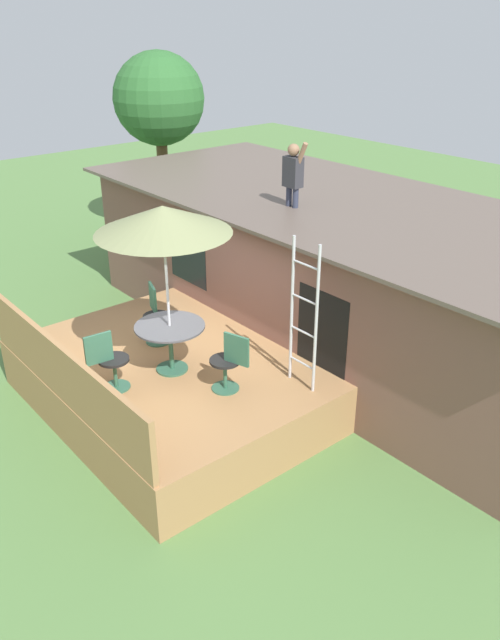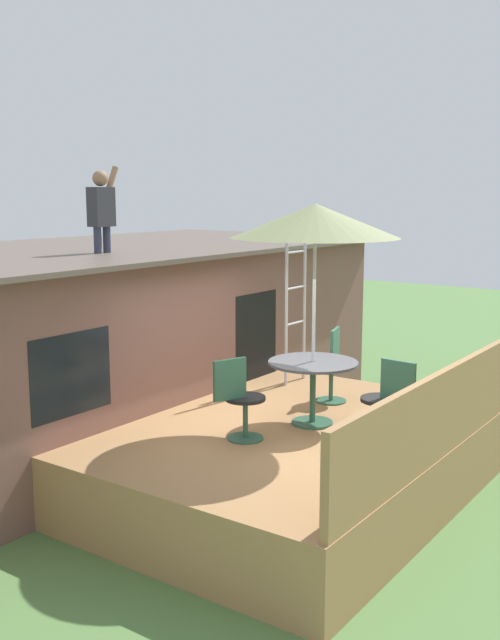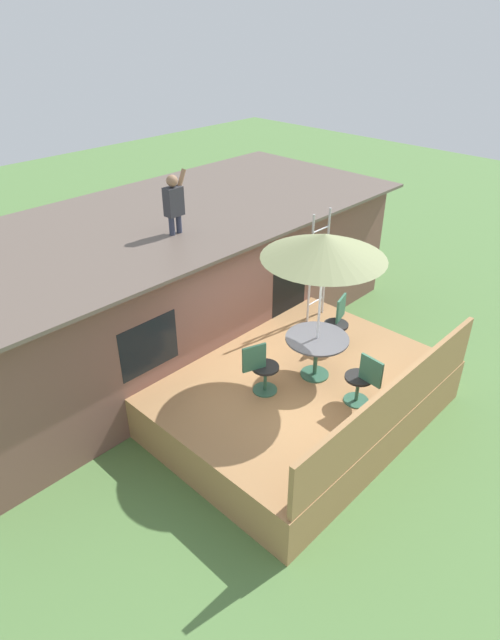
{
  "view_description": "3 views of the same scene",
  "coord_description": "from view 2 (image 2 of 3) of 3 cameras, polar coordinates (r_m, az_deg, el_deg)",
  "views": [
    {
      "loc": [
        7.35,
        -4.6,
        5.7
      ],
      "look_at": [
        0.52,
        1.14,
        1.33
      ],
      "focal_mm": 35.65,
      "sensor_mm": 36.0,
      "label": 1
    },
    {
      "loc": [
        -6.96,
        -4.37,
        3.45
      ],
      "look_at": [
        -0.12,
        0.47,
        2.01
      ],
      "focal_mm": 41.57,
      "sensor_mm": 36.0,
      "label": 2
    },
    {
      "loc": [
        -5.78,
        -4.44,
        6.23
      ],
      "look_at": [
        -0.12,
        1.01,
        1.54
      ],
      "focal_mm": 29.96,
      "sensor_mm": 36.0,
      "label": 3
    }
  ],
  "objects": [
    {
      "name": "patio_umbrella",
      "position": [
        8.34,
        5.04,
        7.6
      ],
      "size": [
        1.9,
        1.9,
        2.54
      ],
      "color": "silver",
      "rests_on": "deck"
    },
    {
      "name": "step_ladder",
      "position": [
        10.4,
        3.52,
        1.13
      ],
      "size": [
        0.52,
        0.04,
        2.2
      ],
      "color": "silver",
      "rests_on": "deck"
    },
    {
      "name": "deck",
      "position": [
        8.77,
        3.04,
        -10.65
      ],
      "size": [
        4.77,
        3.66,
        0.8
      ],
      "primitive_type": "cube",
      "color": "#A87A4C",
      "rests_on": "ground"
    },
    {
      "name": "deck_railing",
      "position": [
        7.75,
        14.39,
        -7.1
      ],
      "size": [
        4.67,
        0.08,
        0.9
      ],
      "primitive_type": "cube",
      "color": "#A87A4C",
      "rests_on": "deck"
    },
    {
      "name": "patio_chair_left",
      "position": [
        8.03,
        -0.79,
        -6.15
      ],
      "size": [
        0.6,
        0.44,
        0.92
      ],
      "rotation": [
        0.0,
        0.0,
        -0.35
      ],
      "color": "#33664C",
      "rests_on": "deck"
    },
    {
      "name": "house",
      "position": [
        10.79,
        -13.29,
        -1.77
      ],
      "size": [
        10.5,
        4.5,
        2.69
      ],
      "color": "brown",
      "rests_on": "ground"
    },
    {
      "name": "ground_plane",
      "position": [
        8.92,
        3.01,
        -13.06
      ],
      "size": [
        40.0,
        40.0,
        0.0
      ],
      "primitive_type": "plane",
      "color": "#567F42"
    },
    {
      "name": "person_figure",
      "position": [
        9.76,
        -11.34,
        8.64
      ],
      "size": [
        0.47,
        0.2,
        1.11
      ],
      "color": "#33384C",
      "rests_on": "house"
    },
    {
      "name": "patio_chair_right",
      "position": [
        9.62,
        6.37,
        -3.52
      ],
      "size": [
        0.61,
        0.44,
        0.92
      ],
      "rotation": [
        0.0,
        0.0,
        -2.85
      ],
      "color": "#33664C",
      "rests_on": "deck"
    },
    {
      "name": "patio_chair_near",
      "position": [
        8.1,
        10.48,
        -6.16
      ],
      "size": [
        0.44,
        0.62,
        0.92
      ],
      "rotation": [
        0.0,
        0.0,
        1.47
      ],
      "color": "#33664C",
      "rests_on": "deck"
    },
    {
      "name": "patio_table",
      "position": [
        8.59,
        4.87,
        -4.23
      ],
      "size": [
        1.04,
        1.04,
        0.74
      ],
      "color": "#33664C",
      "rests_on": "deck"
    }
  ]
}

